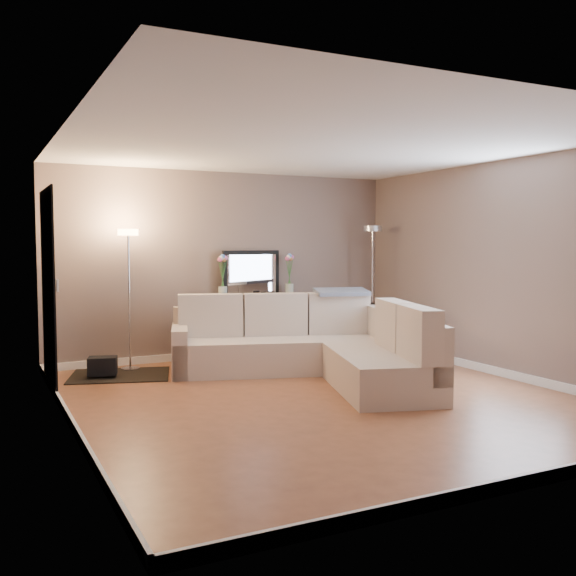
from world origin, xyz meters
name	(u,v)px	position (x,y,z in m)	size (l,w,h in m)	color
floor	(322,399)	(0.00, 0.00, -0.01)	(5.00, 5.50, 0.01)	#995837
ceiling	(323,144)	(0.00, 0.00, 2.60)	(5.00, 5.50, 0.01)	white
wall_back	(226,265)	(0.00, 2.76, 1.30)	(5.00, 0.02, 2.60)	#7C685F
wall_front	(535,292)	(0.00, -2.76, 1.30)	(5.00, 0.02, 2.60)	#7C685F
wall_left	(65,280)	(-2.51, 0.00, 1.30)	(0.02, 5.50, 2.60)	#7C685F
wall_right	(505,269)	(2.51, 0.00, 1.30)	(0.02, 5.50, 2.60)	#7C685F
baseboard_back	(228,353)	(0.00, 2.73, 0.05)	(5.00, 0.03, 0.10)	white
baseboard_front	(527,481)	(0.00, -2.73, 0.05)	(5.00, 0.03, 0.10)	white
baseboard_left	(72,423)	(-2.48, 0.00, 0.05)	(0.03, 5.50, 0.10)	white
baseboard_right	(501,372)	(2.48, 0.00, 0.05)	(0.03, 5.50, 0.10)	white
doorway	(48,290)	(-2.48, 1.70, 1.10)	(0.02, 1.20, 2.20)	black
switch_plate	(57,285)	(-2.48, 0.85, 1.20)	(0.02, 0.08, 0.12)	white
sectional_sofa	(316,347)	(0.49, 1.02, 0.36)	(2.88, 3.30, 0.96)	beige
throw_blanket	(342,292)	(1.14, 1.51, 0.97)	(0.69, 0.40, 0.05)	slate
console_table	(252,327)	(0.28, 2.49, 0.44)	(1.31, 0.49, 0.78)	black
leaning_mirror	(251,275)	(0.34, 2.66, 1.15)	(0.90, 0.14, 0.71)	black
table_decor	(258,299)	(0.36, 2.46, 0.82)	(0.55, 0.14, 0.13)	#C27C22
flower_vase_left	(223,283)	(-0.18, 2.43, 1.08)	(0.15, 0.13, 0.67)	silver
flower_vase_right	(289,280)	(0.89, 2.56, 1.08)	(0.15, 0.13, 0.67)	silver
floor_lamp_lit	(129,271)	(-1.46, 2.37, 1.26)	(0.31, 0.31, 1.78)	silver
floor_lamp_unlit	(372,263)	(2.10, 2.23, 1.32)	(0.27, 0.27, 1.86)	silver
charcoal_rug	(120,375)	(-1.65, 2.08, 0.01)	(1.16, 0.87, 0.02)	black
black_bag	(103,366)	(-1.86, 2.04, 0.15)	(0.33, 0.23, 0.21)	black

